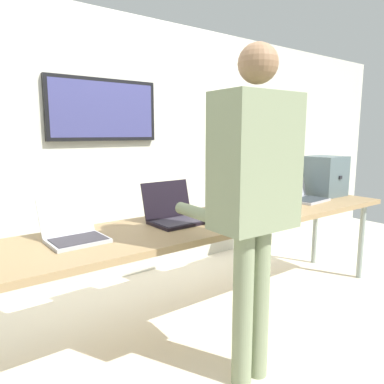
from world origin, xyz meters
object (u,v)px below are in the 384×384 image
(laptop_station_1, at_px, (73,230))
(workbench, at_px, (203,227))
(laptop_station_3, at_px, (245,202))
(laptop_station_4, at_px, (303,194))
(laptop_station_2, at_px, (175,213))
(person, at_px, (253,186))
(equipment_box, at_px, (324,176))

(laptop_station_1, bearing_deg, workbench, -4.95)
(laptop_station_1, distance_m, laptop_station_3, 1.37)
(laptop_station_1, xyz_separation_m, laptop_station_4, (2.07, -0.02, 0.00))
(laptop_station_3, bearing_deg, laptop_station_2, -179.70)
(laptop_station_3, bearing_deg, laptop_station_1, -179.57)
(laptop_station_1, bearing_deg, laptop_station_4, -0.59)
(laptop_station_2, relative_size, laptop_station_4, 1.05)
(laptop_station_1, height_order, laptop_station_3, laptop_station_1)
(person, bearing_deg, equipment_box, 22.48)
(person, bearing_deg, laptop_station_3, 47.18)
(laptop_station_2, bearing_deg, workbench, -24.91)
(workbench, relative_size, laptop_station_3, 9.05)
(workbench, relative_size, laptop_station_4, 9.76)
(workbench, relative_size, laptop_station_2, 9.29)
(workbench, relative_size, person, 2.01)
(equipment_box, xyz_separation_m, laptop_station_2, (-1.77, -0.02, -0.13))
(workbench, height_order, laptop_station_3, laptop_station_3)
(laptop_station_2, xyz_separation_m, laptop_station_4, (1.37, -0.03, -0.00))
(laptop_station_1, relative_size, person, 0.20)
(laptop_station_2, bearing_deg, laptop_station_1, -179.44)
(workbench, height_order, laptop_station_4, laptop_station_4)
(equipment_box, height_order, laptop_station_4, equipment_box)
(laptop_station_1, height_order, person, person)
(equipment_box, distance_m, person, 1.90)
(laptop_station_3, xyz_separation_m, laptop_station_4, (0.70, -0.03, 0.00))
(laptop_station_4, relative_size, person, 0.21)
(person, bearing_deg, workbench, 75.38)
(workbench, height_order, person, person)
(laptop_station_2, bearing_deg, laptop_station_4, -1.18)
(equipment_box, relative_size, laptop_station_4, 1.03)
(laptop_station_3, relative_size, laptop_station_4, 1.08)
(laptop_station_4, bearing_deg, equipment_box, 6.87)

